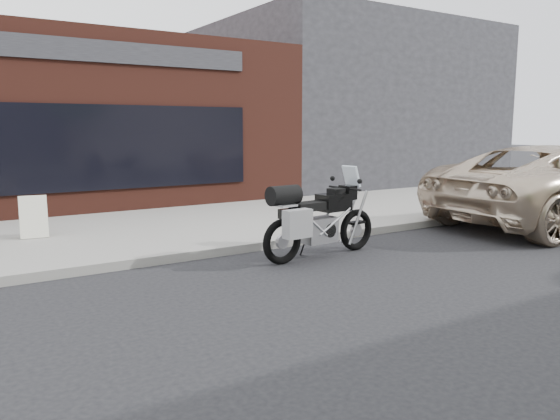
% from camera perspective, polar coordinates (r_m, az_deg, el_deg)
% --- Properties ---
extents(ground, '(120.00, 120.00, 0.00)m').
position_cam_1_polar(ground, '(6.27, 12.24, -11.76)').
color(ground, black).
rests_on(ground, ground).
extents(near_sidewalk, '(44.00, 6.00, 0.15)m').
position_cam_1_polar(near_sidewalk, '(12.07, -11.88, -1.54)').
color(near_sidewalk, gray).
rests_on(near_sidewalk, ground).
extents(storefront, '(14.00, 10.07, 4.50)m').
position_cam_1_polar(storefront, '(18.24, -26.08, 8.01)').
color(storefront, '#4F2219').
rests_on(storefront, ground).
extents(neighbour_building, '(10.00, 10.00, 6.00)m').
position_cam_1_polar(neighbour_building, '(23.04, 5.43, 10.64)').
color(neighbour_building, '#252529').
rests_on(neighbour_building, ground).
extents(motorcycle, '(2.40, 0.90, 1.52)m').
position_cam_1_polar(motorcycle, '(9.04, 3.69, -1.01)').
color(motorcycle, black).
rests_on(motorcycle, ground).
extents(sandwich_sign, '(0.54, 0.50, 0.77)m').
position_cam_1_polar(sandwich_sign, '(11.10, -24.36, -0.59)').
color(sandwich_sign, white).
rests_on(sandwich_sign, near_sidewalk).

